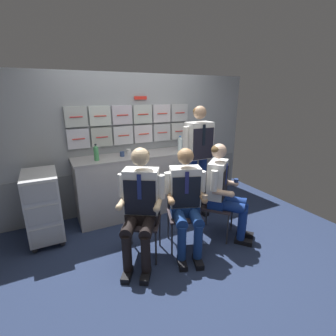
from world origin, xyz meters
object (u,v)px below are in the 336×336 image
paper_cup_tan (129,151)px  service_trolley (43,205)px  folding_chair_left (144,211)px  crew_member_standing (198,153)px  crew_member_right (223,188)px  crew_member_left (140,201)px  folding_chair_center (183,205)px  crew_member_center (186,197)px  sparkling_bottle_green (180,143)px  folding_chair_right (210,198)px

paper_cup_tan → service_trolley: bearing=-167.2°
folding_chair_left → crew_member_standing: size_ratio=0.50×
crew_member_right → crew_member_standing: crew_member_standing is taller
crew_member_left → folding_chair_center: (0.59, 0.07, -0.21)m
crew_member_left → folding_chair_center: bearing=7.0°
folding_chair_left → folding_chair_center: same height
crew_member_center → crew_member_right: size_ratio=1.00×
crew_member_standing → sparkling_bottle_green: 0.47m
crew_member_center → paper_cup_tan: (-0.25, 1.30, 0.31)m
service_trolley → paper_cup_tan: size_ratio=13.15×
service_trolley → crew_member_right: (2.09, -0.98, 0.20)m
folding_chair_left → crew_member_center: crew_member_center is taller
folding_chair_center → sparkling_bottle_green: sparkling_bottle_green is taller
folding_chair_right → paper_cup_tan: 1.44m
paper_cup_tan → crew_member_standing: bearing=-34.8°
service_trolley → folding_chair_right: (1.99, -0.86, 0.03)m
service_trolley → folding_chair_left: (1.06, -0.80, 0.03)m
folding_chair_right → crew_member_right: 0.24m
folding_chair_left → paper_cup_tan: 1.21m
crew_member_left → crew_member_right: bearing=-2.1°
crew_member_standing → crew_member_left: bearing=-152.0°
folding_chair_center → paper_cup_tan: bearing=105.0°
folding_chair_left → crew_member_left: bearing=-121.7°
service_trolley → folding_chair_center: size_ratio=1.09×
crew_member_center → paper_cup_tan: size_ratio=18.14×
crew_member_left → crew_member_right: crew_member_left is taller
crew_member_left → crew_member_standing: crew_member_standing is taller
folding_chair_left → crew_member_standing: (1.08, 0.48, 0.49)m
service_trolley → folding_chair_left: size_ratio=1.09×
folding_chair_right → service_trolley: bearing=156.7°
crew_member_left → crew_member_standing: bearing=28.0°
folding_chair_center → crew_member_right: 0.57m
crew_member_standing → sparkling_bottle_green: bearing=96.3°
service_trolley → folding_chair_center: bearing=-28.9°
folding_chair_left → crew_member_right: (1.03, -0.17, 0.18)m
paper_cup_tan → sparkling_bottle_green: bearing=-9.8°
sparkling_bottle_green → paper_cup_tan: sparkling_bottle_green is taller
crew_member_standing → crew_member_right: bearing=-93.6°
crew_member_left → sparkling_bottle_green: (1.11, 1.08, 0.35)m
crew_member_left → paper_cup_tan: crew_member_left is taller
folding_chair_right → paper_cup_tan: bearing=122.6°
crew_member_left → crew_member_center: crew_member_left is taller
folding_chair_center → sparkling_bottle_green: bearing=62.9°
crew_member_right → sparkling_bottle_green: bearing=90.5°
service_trolley → crew_member_left: crew_member_left is taller
crew_member_left → crew_member_right: 1.12m
folding_chair_left → folding_chair_center: 0.51m
service_trolley → crew_member_left: size_ratio=0.70×
service_trolley → crew_member_right: bearing=-25.0°
folding_chair_right → folding_chair_center: bearing=-178.9°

